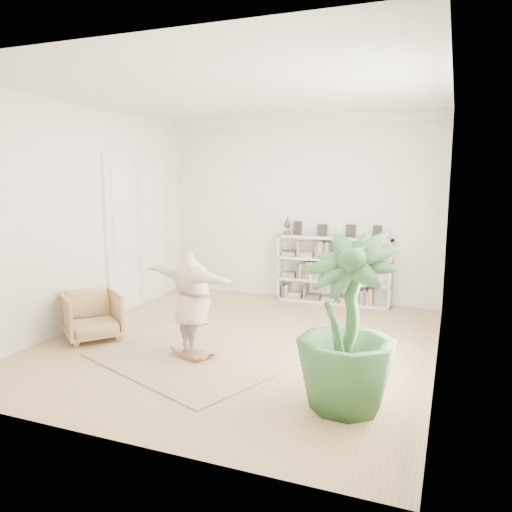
{
  "coord_description": "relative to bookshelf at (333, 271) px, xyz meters",
  "views": [
    {
      "loc": [
        2.86,
        -6.56,
        2.48
      ],
      "look_at": [
        0.09,
        0.4,
        1.25
      ],
      "focal_mm": 35.0,
      "sensor_mm": 36.0,
      "label": 1
    }
  ],
  "objects": [
    {
      "name": "floor",
      "position": [
        -0.74,
        -2.82,
        -0.64
      ],
      "size": [
        6.0,
        6.0,
        0.0
      ],
      "primitive_type": "plane",
      "color": "#9A794F",
      "rests_on": "ground"
    },
    {
      "name": "room_shell",
      "position": [
        -0.74,
        0.12,
        2.87
      ],
      "size": [
        6.0,
        6.0,
        6.0
      ],
      "color": "silver",
      "rests_on": "floor"
    },
    {
      "name": "doors",
      "position": [
        -3.45,
        -1.52,
        0.76
      ],
      "size": [
        0.09,
        1.78,
        2.92
      ],
      "color": "white",
      "rests_on": "floor"
    },
    {
      "name": "bookshelf",
      "position": [
        0.0,
        0.0,
        0.0
      ],
      "size": [
        2.2,
        0.35,
        1.64
      ],
      "color": "silver",
      "rests_on": "floor"
    },
    {
      "name": "armchair",
      "position": [
        -2.91,
        -3.49,
        -0.27
      ],
      "size": [
        1.11,
        1.11,
        0.73
      ],
      "primitive_type": "imported",
      "rotation": [
        0.0,
        0.0,
        0.91
      ],
      "color": "#A67C57",
      "rests_on": "floor"
    },
    {
      "name": "rug",
      "position": [
        -1.09,
        -3.65,
        -0.63
      ],
      "size": [
        3.05,
        2.77,
        0.02
      ],
      "primitive_type": "cube",
      "rotation": [
        0.0,
        0.0,
        -0.37
      ],
      "color": "tan",
      "rests_on": "floor"
    },
    {
      "name": "rocker_board",
      "position": [
        -1.09,
        -3.65,
        -0.57
      ],
      "size": [
        0.54,
        0.43,
        0.1
      ],
      "rotation": [
        0.0,
        0.0,
        -0.37
      ],
      "color": "brown",
      "rests_on": "rug"
    },
    {
      "name": "person",
      "position": [
        -1.09,
        -3.65,
        0.18
      ],
      "size": [
        1.76,
        1.05,
        1.39
      ],
      "primitive_type": "imported",
      "rotation": [
        0.0,
        0.0,
        2.77
      ],
      "color": "#C4A893",
      "rests_on": "rocker_board"
    },
    {
      "name": "houseplant",
      "position": [
        1.14,
        -4.34,
        0.31
      ],
      "size": [
        1.36,
        1.36,
        1.89
      ],
      "primitive_type": "imported",
      "rotation": [
        0.0,
        0.0,
        -0.36
      ],
      "color": "#2B552A",
      "rests_on": "floor"
    }
  ]
}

